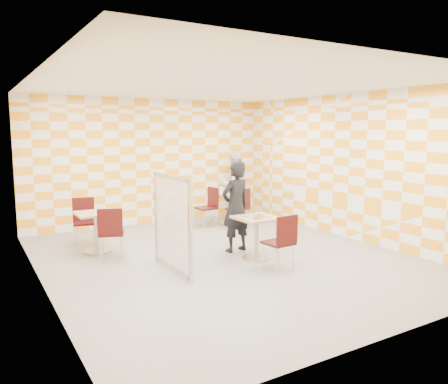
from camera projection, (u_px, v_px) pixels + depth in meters
name	position (u px, v px, depth m)	size (l,w,h in m)	color
room_shell	(210.00, 171.00, 7.99)	(7.00, 7.00, 7.00)	gray
main_table	(257.00, 230.00, 7.62)	(0.70, 0.70, 0.75)	tan
second_table	(227.00, 203.00, 10.58)	(0.70, 0.70, 0.75)	tan
empty_table	(96.00, 225.00, 8.05)	(0.70, 0.70, 0.75)	tan
chair_main_front	(282.00, 238.00, 6.91)	(0.45, 0.46, 0.92)	#3A0B0B
chair_second_front	(241.00, 205.00, 10.04)	(0.56, 0.56, 0.92)	#3A0B0B
chair_second_side	(209.00, 204.00, 10.21)	(0.46, 0.45, 0.92)	#3A0B0B
chair_empty_near	(111.00, 229.00, 7.55)	(0.54, 0.55, 0.92)	#3A0B0B
chair_empty_far	(84.00, 217.00, 8.61)	(0.49, 0.50, 0.92)	#3A0B0B
partition	(172.00, 223.00, 6.90)	(0.08, 1.38, 1.55)	white
man_dark	(236.00, 207.00, 8.06)	(0.62, 0.40, 1.69)	black
man_white	(234.00, 185.00, 11.27)	(0.83, 0.65, 1.72)	white
pizza_on_foil	(257.00, 216.00, 7.57)	(0.40, 0.40, 0.04)	silver
sport_bottle	(221.00, 189.00, 10.55)	(0.06, 0.06, 0.20)	white
soda_bottle	(231.00, 188.00, 10.66)	(0.07, 0.07, 0.23)	black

